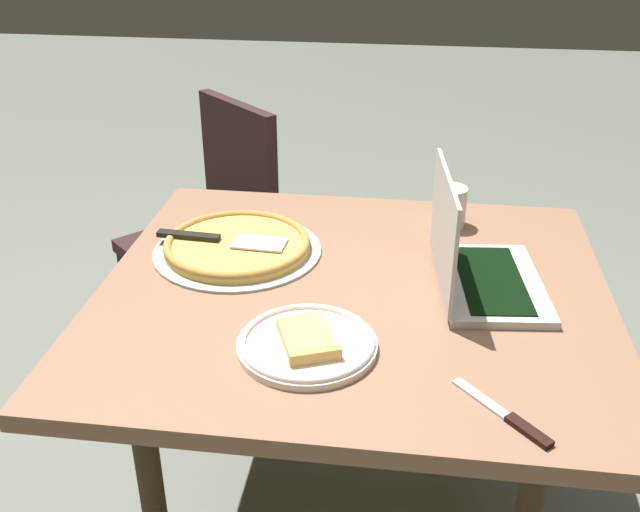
{
  "coord_description": "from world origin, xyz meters",
  "views": [
    {
      "loc": [
        -0.11,
        1.31,
        1.5
      ],
      "look_at": [
        0.08,
        -0.04,
        0.78
      ],
      "focal_mm": 41.06,
      "sensor_mm": 36.0,
      "label": 1
    }
  ],
  "objects": [
    {
      "name": "dining_table",
      "position": [
        0.0,
        0.0,
        0.66
      ],
      "size": [
        1.05,
        0.95,
        0.74
      ],
      "color": "#8A6149",
      "rests_on": "ground_plane"
    },
    {
      "name": "laptop",
      "position": [
        -0.24,
        -0.04,
        0.79
      ],
      "size": [
        0.25,
        0.34,
        0.25
      ],
      "color": "silver",
      "rests_on": "dining_table"
    },
    {
      "name": "drink_cup",
      "position": [
        -0.2,
        -0.34,
        0.79
      ],
      "size": [
        0.08,
        0.08,
        0.1
      ],
      "color": "silver",
      "rests_on": "dining_table"
    },
    {
      "name": "pizza_plate",
      "position": [
        0.06,
        0.23,
        0.75
      ],
      "size": [
        0.26,
        0.26,
        0.04
      ],
      "color": "white",
      "rests_on": "dining_table"
    },
    {
      "name": "pizza_tray",
      "position": [
        0.28,
        -0.13,
        0.75
      ],
      "size": [
        0.38,
        0.38,
        0.04
      ],
      "color": "#9DAA9D",
      "rests_on": "dining_table"
    },
    {
      "name": "chair_near",
      "position": [
        0.5,
        -0.7,
        0.51
      ],
      "size": [
        0.54,
        0.54,
        0.89
      ],
      "color": "#311E1E",
      "rests_on": "ground_plane"
    },
    {
      "name": "table_knife",
      "position": [
        -0.28,
        0.38,
        0.74
      ],
      "size": [
        0.15,
        0.16,
        0.01
      ],
      "color": "silver",
      "rests_on": "dining_table"
    }
  ]
}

